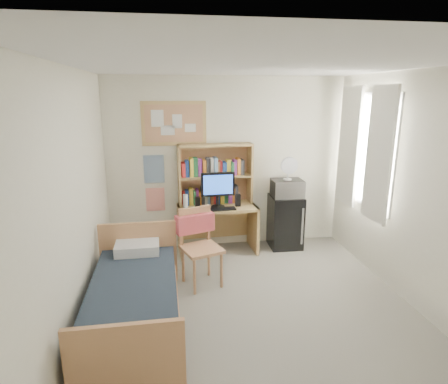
{
  "coord_description": "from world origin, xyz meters",
  "views": [
    {
      "loc": [
        -0.88,
        -3.48,
        2.34
      ],
      "look_at": [
        -0.17,
        1.2,
        1.09
      ],
      "focal_mm": 30.0,
      "sensor_mm": 36.0,
      "label": 1
    }
  ],
  "objects": [
    {
      "name": "poster_japan",
      "position": [
        -1.1,
        2.09,
        0.78
      ],
      "size": [
        0.28,
        0.01,
        0.36
      ],
      "primitive_type": "cube",
      "color": "#EB3C29",
      "rests_on": "wall_back"
    },
    {
      "name": "desk",
      "position": [
        -0.19,
        1.79,
        0.36
      ],
      "size": [
        1.19,
        0.64,
        0.72
      ],
      "primitive_type": "cube",
      "rotation": [
        0.0,
        0.0,
        0.05
      ],
      "color": "tan",
      "rests_on": "floor"
    },
    {
      "name": "mini_fridge",
      "position": [
        0.89,
        1.84,
        0.41
      ],
      "size": [
        0.49,
        0.49,
        0.82
      ],
      "primitive_type": "cube",
      "rotation": [
        0.0,
        0.0,
        -0.03
      ],
      "color": "black",
      "rests_on": "floor"
    },
    {
      "name": "poster_wave",
      "position": [
        -1.1,
        2.09,
        1.25
      ],
      "size": [
        0.3,
        0.01,
        0.42
      ],
      "primitive_type": "cube",
      "color": "#265A98",
      "rests_on": "wall_back"
    },
    {
      "name": "pillow",
      "position": [
        -1.29,
        0.79,
        0.56
      ],
      "size": [
        0.52,
        0.36,
        0.12
      ],
      "primitive_type": "cube",
      "rotation": [
        0.0,
        0.0,
        0.01
      ],
      "color": "silver",
      "rests_on": "bed"
    },
    {
      "name": "bulletin_board",
      "position": [
        -0.78,
        2.08,
        1.92
      ],
      "size": [
        0.94,
        0.03,
        0.64
      ],
      "primitive_type": "cube",
      "color": "tan",
      "rests_on": "wall_back"
    },
    {
      "name": "desk_chair",
      "position": [
        -0.51,
        0.8,
        0.49
      ],
      "size": [
        0.62,
        0.62,
        0.98
      ],
      "primitive_type": "cube",
      "rotation": [
        0.0,
        0.0,
        0.34
      ],
      "color": "tan",
      "rests_on": "floor"
    },
    {
      "name": "window_unit",
      "position": [
        1.75,
        1.2,
        1.6
      ],
      "size": [
        0.1,
        1.4,
        1.7
      ],
      "primitive_type": "cube",
      "color": "white",
      "rests_on": "wall_right"
    },
    {
      "name": "desk_fan",
      "position": [
        0.89,
        1.82,
        1.24
      ],
      "size": [
        0.26,
        0.26,
        0.32
      ],
      "primitive_type": "cylinder",
      "rotation": [
        0.0,
        0.0,
        -0.03
      ],
      "color": "silver",
      "rests_on": "microwave"
    },
    {
      "name": "wall_front",
      "position": [
        0.0,
        -2.1,
        1.3
      ],
      "size": [
        3.6,
        0.04,
        2.6
      ],
      "primitive_type": "cube",
      "color": "white",
      "rests_on": "floor"
    },
    {
      "name": "water_bottle",
      "position": [
        -0.66,
        1.66,
        0.84
      ],
      "size": [
        0.07,
        0.07,
        0.23
      ],
      "primitive_type": "cylinder",
      "rotation": [
        0.0,
        0.0,
        0.05
      ],
      "color": "silver",
      "rests_on": "desk"
    },
    {
      "name": "bed",
      "position": [
        -1.28,
        0.04,
        0.25
      ],
      "size": [
        0.92,
        1.81,
        0.49
      ],
      "primitive_type": "cube",
      "rotation": [
        0.0,
        0.0,
        0.01
      ],
      "color": "#1A232E",
      "rests_on": "floor"
    },
    {
      "name": "curtain_left",
      "position": [
        1.72,
        0.8,
        1.6
      ],
      "size": [
        0.04,
        0.55,
        1.7
      ],
      "primitive_type": "cube",
      "color": "white",
      "rests_on": "wall_right"
    },
    {
      "name": "speaker_left",
      "position": [
        -0.49,
        1.71,
        0.81
      ],
      "size": [
        0.07,
        0.07,
        0.17
      ],
      "primitive_type": "cube",
      "rotation": [
        0.0,
        0.0,
        0.05
      ],
      "color": "black",
      "rests_on": "desk"
    },
    {
      "name": "wall_left",
      "position": [
        -1.8,
        0.0,
        1.3
      ],
      "size": [
        0.04,
        4.2,
        2.6
      ],
      "primitive_type": "cube",
      "color": "white",
      "rests_on": "floor"
    },
    {
      "name": "monitor",
      "position": [
        -0.19,
        1.73,
        0.99
      ],
      "size": [
        0.49,
        0.07,
        0.52
      ],
      "primitive_type": "cube",
      "rotation": [
        0.0,
        0.0,
        0.05
      ],
      "color": "black",
      "rests_on": "desk"
    },
    {
      "name": "hoodie",
      "position": [
        -0.58,
        0.99,
        0.76
      ],
      "size": [
        0.51,
        0.3,
        0.24
      ],
      "primitive_type": "cube",
      "rotation": [
        0.0,
        0.0,
        0.34
      ],
      "color": "#D14F55",
      "rests_on": "desk_chair"
    },
    {
      "name": "curtain_right",
      "position": [
        1.72,
        1.6,
        1.6
      ],
      "size": [
        0.04,
        0.55,
        1.7
      ],
      "primitive_type": "cube",
      "color": "white",
      "rests_on": "wall_right"
    },
    {
      "name": "wall_back",
      "position": [
        0.0,
        2.1,
        1.3
      ],
      "size": [
        3.6,
        0.04,
        2.6
      ],
      "primitive_type": "cube",
      "color": "white",
      "rests_on": "floor"
    },
    {
      "name": "floor",
      "position": [
        0.0,
        0.0,
        -0.01
      ],
      "size": [
        3.6,
        4.2,
        0.02
      ],
      "primitive_type": "cube",
      "color": "gray",
      "rests_on": "ground"
    },
    {
      "name": "speaker_right",
      "position": [
        0.11,
        1.75,
        0.81
      ],
      "size": [
        0.08,
        0.08,
        0.18
      ],
      "primitive_type": "cube",
      "rotation": [
        0.0,
        0.0,
        0.05
      ],
      "color": "black",
      "rests_on": "desk"
    },
    {
      "name": "keyboard",
      "position": [
        -0.18,
        1.59,
        0.74
      ],
      "size": [
        0.47,
        0.17,
        0.02
      ],
      "primitive_type": "cube",
      "rotation": [
        0.0,
        0.0,
        0.05
      ],
      "color": "black",
      "rests_on": "desk"
    },
    {
      "name": "ceiling",
      "position": [
        0.0,
        0.0,
        2.6
      ],
      "size": [
        3.6,
        4.2,
        0.02
      ],
      "primitive_type": "cube",
      "color": "white",
      "rests_on": "wall_back"
    },
    {
      "name": "wall_right",
      "position": [
        1.8,
        0.0,
        1.3
      ],
      "size": [
        0.04,
        4.2,
        2.6
      ],
      "primitive_type": "cube",
      "color": "white",
      "rests_on": "floor"
    },
    {
      "name": "hutch",
      "position": [
        -0.2,
        1.94,
        1.18
      ],
      "size": [
        1.12,
        0.34,
        0.9
      ],
      "primitive_type": "cube",
      "rotation": [
        0.0,
        0.0,
        0.05
      ],
      "color": "tan",
      "rests_on": "desk"
    },
    {
      "name": "microwave",
      "position": [
        0.89,
        1.82,
        0.95
      ],
      "size": [
        0.46,
        0.36,
        0.26
      ],
      "primitive_type": "cube",
      "rotation": [
        0.0,
        0.0,
        -0.03
      ],
      "color": "#B4B4B8",
      "rests_on": "mini_fridge"
    }
  ]
}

